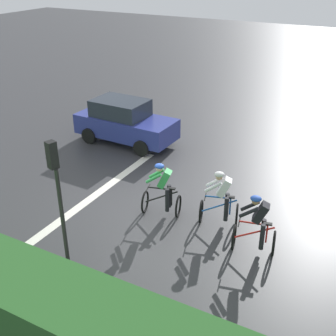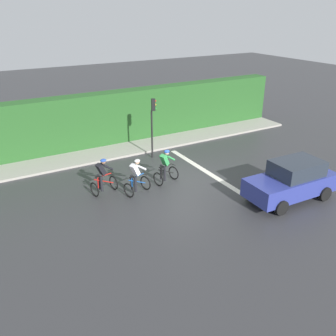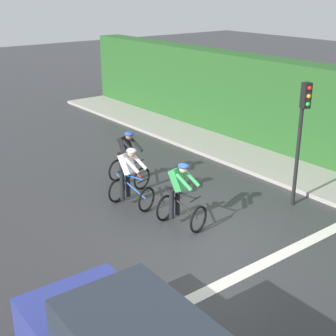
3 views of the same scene
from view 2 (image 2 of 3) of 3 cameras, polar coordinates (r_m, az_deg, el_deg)
name	(u,v)px [view 2 (image 2 of 3)]	position (r m, az deg, el deg)	size (l,w,h in m)	color
ground_plane	(183,178)	(18.11, 2.40, -1.61)	(80.00, 80.00, 0.00)	#333335
sidewalk_kerb	(106,151)	(21.72, -9.60, 2.69)	(2.80, 25.46, 0.12)	#9E998E
stone_wall_low	(101,142)	(22.43, -10.46, 4.01)	(0.44, 25.46, 0.63)	gray
hedge_wall	(97,120)	(22.31, -10.97, 7.33)	(1.10, 25.46, 3.19)	#265623
road_marking_stop_line	(207,172)	(18.86, 6.16, -0.65)	(7.00, 0.30, 0.01)	silver
cyclist_lead	(103,177)	(16.60, -10.16, -1.44)	(0.90, 1.20, 1.66)	black
cyclist_second	(136,178)	(16.36, -4.99, -1.53)	(0.96, 1.23, 1.66)	black
cyclist_mid	(165,168)	(17.32, -0.40, 0.07)	(0.92, 1.21, 1.66)	black
car_navy	(292,181)	(16.75, 18.80, -1.88)	(1.97, 4.14, 1.76)	navy
traffic_light_near_crossing	(153,119)	(19.91, -2.39, 7.63)	(0.25, 0.31, 3.34)	black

